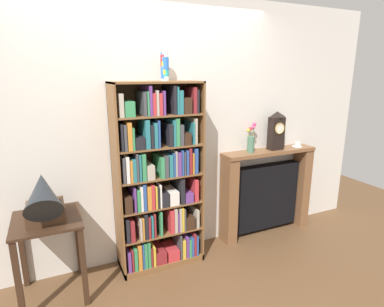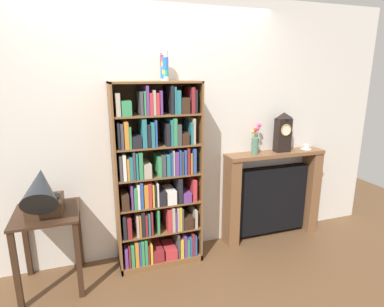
{
  "view_description": "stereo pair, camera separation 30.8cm",
  "coord_description": "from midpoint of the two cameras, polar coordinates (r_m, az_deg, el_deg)",
  "views": [
    {
      "loc": [
        -0.89,
        -2.59,
        1.87
      ],
      "look_at": [
        0.35,
        0.12,
        1.1
      ],
      "focal_mm": 29.31,
      "sensor_mm": 36.0,
      "label": 1
    },
    {
      "loc": [
        -0.61,
        -2.71,
        1.87
      ],
      "look_at": [
        0.35,
        0.12,
        1.1
      ],
      "focal_mm": 29.31,
      "sensor_mm": 36.0,
      "label": 2
    }
  ],
  "objects": [
    {
      "name": "wall_back",
      "position": [
        3.18,
        -7.34,
        4.01
      ],
      "size": [
        5.06,
        0.08,
        2.6
      ],
      "primitive_type": "cube",
      "color": "silver",
      "rests_on": "ground"
    },
    {
      "name": "flower_vase",
      "position": [
        3.46,
        8.19,
        2.26
      ],
      "size": [
        0.13,
        0.13,
        0.33
      ],
      "color": "#4C7A60",
      "rests_on": "fireplace_mantel"
    },
    {
      "name": "ground_plane",
      "position": [
        3.34,
        -7.75,
        -20.02
      ],
      "size": [
        8.06,
        6.4,
        0.02
      ],
      "primitive_type": "cube",
      "color": "brown"
    },
    {
      "name": "teacup_with_saucer",
      "position": [
        3.87,
        16.48,
        1.54
      ],
      "size": [
        0.12,
        0.12,
        0.06
      ],
      "color": "white",
      "rests_on": "fireplace_mantel"
    },
    {
      "name": "mantel_clock",
      "position": [
        3.63,
        12.77,
        4.09
      ],
      "size": [
        0.17,
        0.12,
        0.44
      ],
      "color": "black",
      "rests_on": "fireplace_mantel"
    },
    {
      "name": "bookshelf",
      "position": [
        3.04,
        -9.07,
        -5.41
      ],
      "size": [
        0.82,
        0.35,
        1.8
      ],
      "color": "brown",
      "rests_on": "ground"
    },
    {
      "name": "cup_stack",
      "position": [
        2.95,
        -8.1,
        15.54
      ],
      "size": [
        0.07,
        0.08,
        0.27
      ],
      "color": "white",
      "rests_on": "bookshelf"
    },
    {
      "name": "gramophone",
      "position": [
        2.76,
        -28.41,
        -7.24
      ],
      "size": [
        0.29,
        0.52,
        0.49
      ],
      "color": "#472D1C",
      "rests_on": "side_table_left"
    },
    {
      "name": "fireplace_mantel",
      "position": [
        3.8,
        11.0,
        -6.97
      ],
      "size": [
        1.16,
        0.24,
        1.02
      ],
      "color": "brown",
      "rests_on": "ground"
    },
    {
      "name": "side_table_left",
      "position": [
        3.0,
        -27.39,
        -13.57
      ],
      "size": [
        0.53,
        0.54,
        0.72
      ],
      "color": "#382316",
      "rests_on": "ground"
    }
  ]
}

